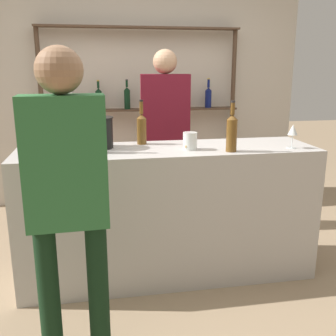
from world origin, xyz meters
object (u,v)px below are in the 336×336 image
(counter_bottle_3, at_px, (232,132))
(wine_glass, at_px, (293,131))
(counter_bottle_0, at_px, (32,137))
(counter_bottle_2, at_px, (97,134))
(server_behind_counter, at_px, (165,126))
(counter_bottle_1, at_px, (142,128))
(cork_jar, at_px, (190,141))
(customer_left, at_px, (67,189))
(ice_bucket, at_px, (98,133))

(counter_bottle_3, xyz_separation_m, wine_glass, (0.47, 0.03, -0.01))
(counter_bottle_0, distance_m, counter_bottle_2, 0.42)
(server_behind_counter, bearing_deg, counter_bottle_3, 17.75)
(counter_bottle_3, distance_m, server_behind_counter, 1.20)
(wine_glass, bearing_deg, counter_bottle_2, 176.30)
(counter_bottle_1, bearing_deg, wine_glass, -18.04)
(cork_jar, distance_m, customer_left, 1.13)
(counter_bottle_1, distance_m, server_behind_counter, 0.86)
(counter_bottle_2, xyz_separation_m, customer_left, (-0.15, -0.81, -0.13))
(counter_bottle_1, bearing_deg, counter_bottle_0, -161.81)
(counter_bottle_2, relative_size, cork_jar, 2.73)
(counter_bottle_2, distance_m, counter_bottle_3, 0.92)
(counter_bottle_1, height_order, server_behind_counter, server_behind_counter)
(server_behind_counter, bearing_deg, cork_jar, 4.83)
(cork_jar, relative_size, customer_left, 0.07)
(counter_bottle_2, bearing_deg, customer_left, -100.58)
(ice_bucket, xyz_separation_m, customer_left, (-0.16, -0.98, -0.11))
(counter_bottle_1, xyz_separation_m, server_behind_counter, (0.32, 0.79, -0.11))
(counter_bottle_2, distance_m, server_behind_counter, 1.24)
(counter_bottle_0, bearing_deg, customer_left, -71.53)
(server_behind_counter, distance_m, customer_left, 2.02)
(wine_glass, bearing_deg, cork_jar, 173.88)
(counter_bottle_3, xyz_separation_m, cork_jar, (-0.27, 0.11, -0.08))
(counter_bottle_0, xyz_separation_m, counter_bottle_2, (0.42, -0.00, 0.01))
(counter_bottle_1, xyz_separation_m, cork_jar, (0.31, -0.26, -0.06))
(ice_bucket, bearing_deg, counter_bottle_0, -159.19)
(counter_bottle_0, relative_size, counter_bottle_1, 0.95)
(counter_bottle_3, xyz_separation_m, server_behind_counter, (-0.26, 1.17, -0.12))
(counter_bottle_0, xyz_separation_m, wine_glass, (1.81, -0.09, 0.00))
(counter_bottle_2, relative_size, server_behind_counter, 0.20)
(counter_bottle_0, distance_m, customer_left, 0.87)
(counter_bottle_2, height_order, counter_bottle_3, counter_bottle_3)
(counter_bottle_0, bearing_deg, counter_bottle_3, -5.43)
(counter_bottle_0, bearing_deg, wine_glass, -2.97)
(counter_bottle_3, bearing_deg, ice_bucket, 162.19)
(counter_bottle_3, relative_size, cork_jar, 2.82)
(counter_bottle_2, xyz_separation_m, cork_jar, (0.65, -0.01, -0.07))
(counter_bottle_2, height_order, wine_glass, counter_bottle_2)
(counter_bottle_3, height_order, server_behind_counter, server_behind_counter)
(ice_bucket, bearing_deg, counter_bottle_1, 14.59)
(counter_bottle_1, relative_size, customer_left, 0.20)
(counter_bottle_3, distance_m, wine_glass, 0.47)
(counter_bottle_0, xyz_separation_m, ice_bucket, (0.43, 0.16, -0.01))
(counter_bottle_0, bearing_deg, server_behind_counter, 44.18)
(counter_bottle_2, bearing_deg, counter_bottle_0, 179.43)
(counter_bottle_1, distance_m, wine_glass, 1.10)
(counter_bottle_1, height_order, cork_jar, counter_bottle_1)
(counter_bottle_2, height_order, customer_left, customer_left)
(counter_bottle_0, height_order, customer_left, customer_left)
(cork_jar, xyz_separation_m, customer_left, (-0.80, -0.80, -0.06))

